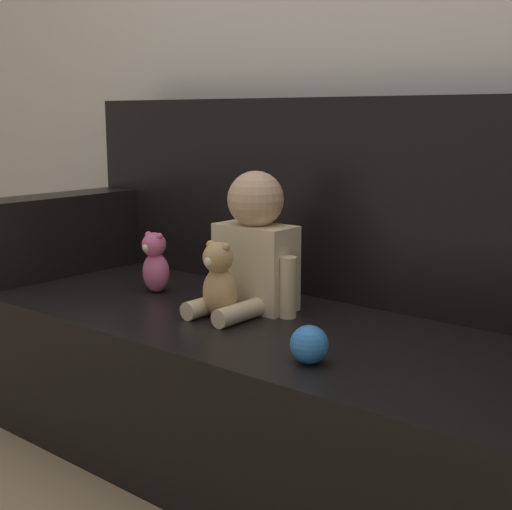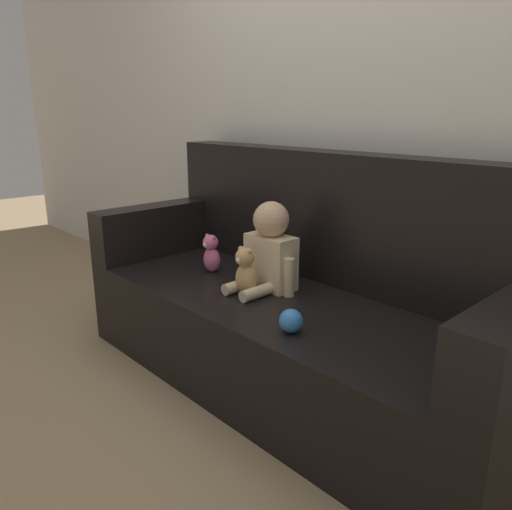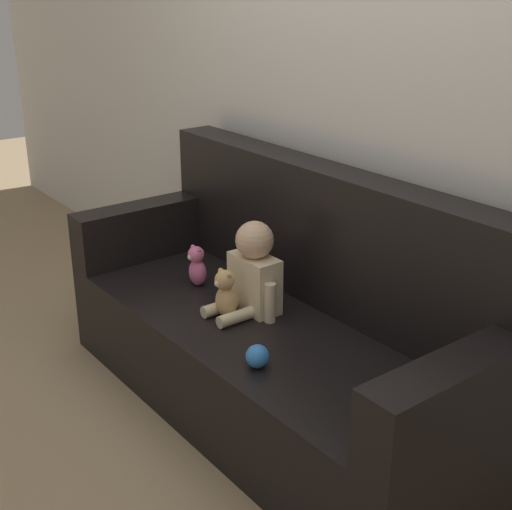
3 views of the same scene
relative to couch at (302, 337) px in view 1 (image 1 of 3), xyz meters
The scene contains 7 objects.
ground_plane 0.35m from the couch, 90.00° to the right, with size 12.00×12.00×0.00m, color #9E8460.
wall_back 1.04m from the couch, 90.00° to the left, with size 8.00×0.05×2.60m.
couch is the anchor object (origin of this frame).
person_baby 0.29m from the couch, 155.55° to the right, with size 0.31×0.30×0.39m.
teddy_bear_brown 0.30m from the couch, 127.20° to the right, with size 0.10×0.10×0.21m.
plush_toy_side 0.53m from the couch, 167.81° to the right, with size 0.09×0.09×0.19m.
toy_ball 0.44m from the couch, 52.21° to the right, with size 0.09×0.09×0.09m.
Camera 1 is at (1.13, -1.51, 0.97)m, focal length 50.00 mm.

